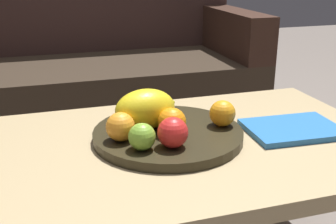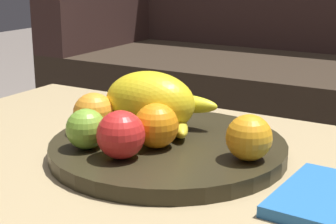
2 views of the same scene
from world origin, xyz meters
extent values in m
cube|color=tan|center=(0.00, 0.00, 0.40)|extent=(1.11, 0.68, 0.04)
cylinder|color=tan|center=(-0.52, 0.30, 0.19)|extent=(0.05, 0.05, 0.38)
cube|color=#2E2319|center=(-0.14, 1.06, 0.20)|extent=(1.70, 0.70, 0.40)
cube|color=#35211E|center=(-0.92, 1.06, 0.51)|extent=(0.14, 0.70, 0.22)
cylinder|color=black|center=(-0.02, 0.03, 0.43)|extent=(0.39, 0.39, 0.03)
ellipsoid|color=yellow|center=(-0.07, 0.06, 0.50)|extent=(0.17, 0.13, 0.11)
sphere|color=orange|center=(-0.15, 0.00, 0.48)|extent=(0.07, 0.07, 0.07)
sphere|color=orange|center=(-0.02, -0.01, 0.48)|extent=(0.07, 0.07, 0.07)
sphere|color=orange|center=(0.13, 0.02, 0.48)|extent=(0.07, 0.07, 0.07)
sphere|color=red|center=(-0.04, -0.07, 0.48)|extent=(0.07, 0.07, 0.07)
sphere|color=#76A631|center=(-0.11, -0.07, 0.47)|extent=(0.06, 0.06, 0.06)
ellipsoid|color=yellow|center=(-0.04, 0.08, 0.46)|extent=(0.12, 0.14, 0.03)
ellipsoid|color=gold|center=(-0.06, 0.08, 0.46)|extent=(0.13, 0.13, 0.03)
ellipsoid|color=yellow|center=(-0.05, 0.11, 0.49)|extent=(0.15, 0.05, 0.03)
camera|label=1|loc=(-0.33, -0.95, 0.86)|focal=45.41mm
camera|label=2|loc=(0.41, -0.70, 0.73)|focal=57.43mm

